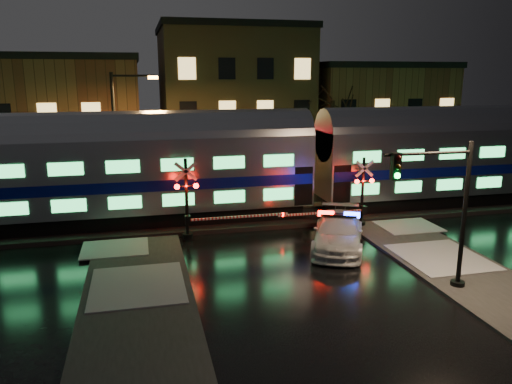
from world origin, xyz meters
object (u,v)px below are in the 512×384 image
(crossing_signal_right, at_px, (357,200))
(traffic_light, at_px, (444,214))
(streetlight, at_px, (120,132))
(police_car, at_px, (338,232))
(crossing_signal_left, at_px, (194,207))

(crossing_signal_right, xyz_separation_m, traffic_light, (-0.33, -8.11, 1.45))
(crossing_signal_right, relative_size, streetlight, 0.65)
(crossing_signal_right, height_order, streetlight, streetlight)
(police_car, xyz_separation_m, crossing_signal_left, (-6.36, 2.83, 0.88))
(traffic_light, distance_m, streetlight, 18.97)
(crossing_signal_left, xyz_separation_m, streetlight, (-3.53, 6.70, 2.99))
(police_car, xyz_separation_m, crossing_signal_right, (2.17, 2.82, 0.74))
(traffic_light, bearing_deg, crossing_signal_left, 120.73)
(police_car, height_order, traffic_light, traffic_light)
(streetlight, bearing_deg, traffic_light, -51.64)
(streetlight, bearing_deg, crossing_signal_left, -62.23)
(traffic_light, bearing_deg, crossing_signal_right, 73.13)
(crossing_signal_right, distance_m, streetlight, 14.14)
(police_car, bearing_deg, crossing_signal_right, 77.04)
(crossing_signal_right, bearing_deg, crossing_signal_left, 179.95)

